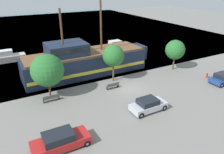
% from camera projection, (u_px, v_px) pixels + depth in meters
% --- Properties ---
extents(ground_plane, '(160.00, 160.00, 0.00)m').
position_uv_depth(ground_plane, '(129.00, 88.00, 29.08)').
color(ground_plane, gray).
extents(water_surface, '(80.00, 80.00, 0.00)m').
position_uv_depth(water_surface, '(48.00, 30.00, 64.42)').
color(water_surface, teal).
rests_on(water_surface, ground).
extents(pirate_ship, '(19.81, 5.48, 11.01)m').
position_uv_depth(pirate_ship, '(84.00, 61.00, 33.15)').
color(pirate_ship, '#192338').
rests_on(pirate_ship, water_surface).
extents(moored_boat_dockside, '(6.07, 2.28, 1.53)m').
position_uv_depth(moored_boat_dockside, '(116.00, 45.00, 46.98)').
color(moored_boat_dockside, maroon).
rests_on(moored_boat_dockside, water_surface).
extents(moored_boat_outer, '(5.41, 1.97, 2.08)m').
position_uv_depth(moored_boat_outer, '(9.00, 57.00, 38.68)').
color(moored_boat_outer, '#B7B2A8').
rests_on(moored_boat_outer, water_surface).
extents(parked_car_curb_front, '(4.05, 1.90, 1.46)m').
position_uv_depth(parked_car_curb_front, '(148.00, 105.00, 23.77)').
color(parked_car_curb_front, '#B7BCC6').
rests_on(parked_car_curb_front, ground_plane).
extents(parked_car_curb_mid, '(4.87, 2.01, 1.56)m').
position_uv_depth(parked_car_curb_mid, '(60.00, 141.00, 18.35)').
color(parked_car_curb_mid, '#B21E1E').
rests_on(parked_car_curb_mid, ground_plane).
extents(parked_car_curb_rear, '(3.92, 2.01, 1.44)m').
position_uv_depth(parked_car_curb_rear, '(223.00, 78.00, 30.34)').
color(parked_car_curb_rear, navy).
rests_on(parked_car_curb_rear, ground_plane).
extents(fire_hydrant, '(0.42, 0.25, 0.76)m').
position_uv_depth(fire_hydrant, '(207.00, 75.00, 32.13)').
color(fire_hydrant, red).
rests_on(fire_hydrant, ground_plane).
extents(bench_promenade_east, '(1.75, 0.45, 0.85)m').
position_uv_depth(bench_promenade_east, '(113.00, 86.00, 28.83)').
color(bench_promenade_east, '#4C4742').
rests_on(bench_promenade_east, ground_plane).
extents(bench_promenade_west, '(1.95, 0.45, 0.85)m').
position_uv_depth(bench_promenade_west, '(51.00, 98.00, 25.74)').
color(bench_promenade_west, '#4C4742').
rests_on(bench_promenade_west, ground_plane).
extents(tree_row_east, '(3.91, 3.91, 5.43)m').
position_uv_depth(tree_row_east, '(47.00, 70.00, 25.66)').
color(tree_row_east, brown).
rests_on(tree_row_east, ground_plane).
extents(tree_row_mideast, '(3.01, 3.01, 5.26)m').
position_uv_depth(tree_row_mideast, '(113.00, 56.00, 29.88)').
color(tree_row_mideast, brown).
rests_on(tree_row_mideast, ground_plane).
extents(tree_row_midwest, '(3.05, 3.05, 4.81)m').
position_uv_depth(tree_row_midwest, '(175.00, 50.00, 34.11)').
color(tree_row_midwest, brown).
rests_on(tree_row_midwest, ground_plane).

